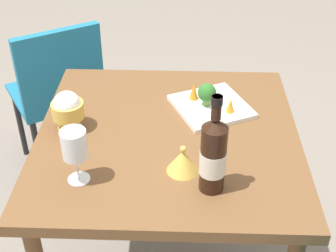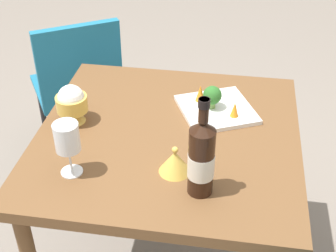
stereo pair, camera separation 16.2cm
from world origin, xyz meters
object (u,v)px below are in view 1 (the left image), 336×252
at_px(rice_bowl_lid, 183,161).
at_px(broccoli_floret, 207,93).
at_px(carrot_garnish_left, 194,91).
at_px(chair_near_window, 59,87).
at_px(wine_glass, 74,146).
at_px(serving_plate, 211,106).
at_px(wine_bottle, 213,155).
at_px(carrot_garnish_right, 230,105).
at_px(rice_bowl, 68,110).

height_order(rice_bowl_lid, broccoli_floret, broccoli_floret).
bearing_deg(carrot_garnish_left, chair_near_window, 144.63).
bearing_deg(wine_glass, serving_plate, 44.84).
bearing_deg(rice_bowl_lid, chair_near_window, 125.39).
relative_size(chair_near_window, broccoli_floret, 9.91).
distance_m(serving_plate, broccoli_floret, 0.06).
distance_m(wine_glass, broccoli_floret, 0.57).
distance_m(wine_bottle, rice_bowl_lid, 0.14).
bearing_deg(carrot_garnish_right, wine_glass, -142.57).
xyz_separation_m(rice_bowl, serving_plate, (0.50, 0.14, -0.07)).
xyz_separation_m(rice_bowl, broccoli_floret, (0.48, 0.14, -0.01)).
distance_m(serving_plate, carrot_garnish_right, 0.09).
height_order(broccoli_floret, carrot_garnish_right, broccoli_floret).
relative_size(serving_plate, broccoli_floret, 3.87).
xyz_separation_m(wine_bottle, rice_bowl_lid, (-0.08, 0.07, -0.09)).
xyz_separation_m(rice_bowl, rice_bowl_lid, (0.39, -0.22, -0.04)).
bearing_deg(broccoli_floret, chair_near_window, 144.20).
bearing_deg(wine_glass, rice_bowl, 106.90).
height_order(wine_bottle, wine_glass, wine_bottle).
xyz_separation_m(wine_glass, serving_plate, (0.41, 0.41, -0.12)).
relative_size(carrot_garnish_left, carrot_garnish_right, 1.13).
relative_size(wine_glass, carrot_garnish_left, 2.81).
bearing_deg(rice_bowl_lid, broccoli_floret, 76.86).
bearing_deg(carrot_garnish_left, rice_bowl, -157.24).
bearing_deg(serving_plate, carrot_garnish_left, 148.39).
bearing_deg(serving_plate, broccoli_floret, -177.04).
xyz_separation_m(wine_glass, rice_bowl, (-0.08, 0.27, -0.05)).
bearing_deg(rice_bowl_lid, carrot_garnish_left, 84.75).
xyz_separation_m(wine_bottle, rice_bowl, (-0.48, 0.29, -0.05)).
bearing_deg(carrot_garnish_right, rice_bowl, -170.32).
xyz_separation_m(chair_near_window, carrot_garnish_right, (0.77, -0.54, 0.26)).
distance_m(chair_near_window, rice_bowl, 0.73).
bearing_deg(wine_glass, wine_bottle, -2.93).
distance_m(wine_bottle, rice_bowl, 0.56).
height_order(chair_near_window, carrot_garnish_right, chair_near_window).
xyz_separation_m(rice_bowl_lid, carrot_garnish_left, (0.04, 0.40, 0.01)).
bearing_deg(carrot_garnish_left, rice_bowl_lid, -95.25).
relative_size(rice_bowl_lid, broccoli_floret, 1.17).
distance_m(rice_bowl_lid, broccoli_floret, 0.37).
bearing_deg(serving_plate, rice_bowl_lid, -105.88).
relative_size(wine_glass, rice_bowl, 1.26).
height_order(wine_bottle, serving_plate, wine_bottle).
bearing_deg(wine_glass, broccoli_floret, 46.08).
xyz_separation_m(wine_glass, rice_bowl_lid, (0.31, 0.05, -0.09)).
relative_size(rice_bowl, carrot_garnish_right, 2.52).
bearing_deg(wine_bottle, serving_plate, 87.79).
bearing_deg(serving_plate, rice_bowl, -164.16).
bearing_deg(carrot_garnish_right, rice_bowl_lid, -118.11).
distance_m(broccoli_floret, carrot_garnish_left, 0.06).
distance_m(rice_bowl, carrot_garnish_left, 0.47).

